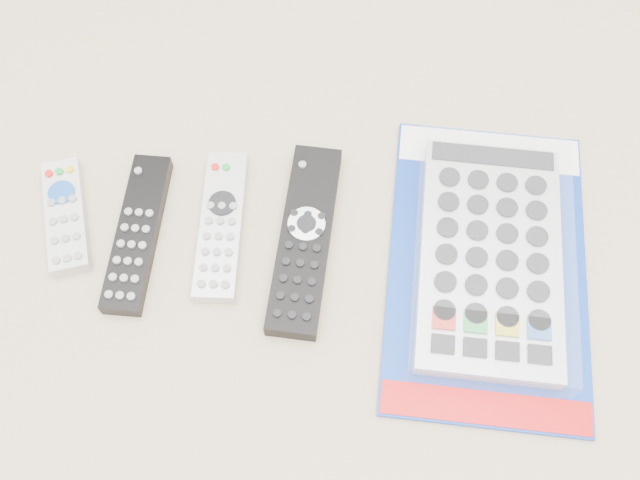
{
  "coord_description": "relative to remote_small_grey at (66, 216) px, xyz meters",
  "views": [
    {
      "loc": [
        0.03,
        -0.37,
        0.72
      ],
      "look_at": [
        0.05,
        -0.02,
        0.01
      ],
      "focal_mm": 40.0,
      "sensor_mm": 36.0,
      "label": 1
    }
  ],
  "objects": [
    {
      "name": "remote_slim_black",
      "position": [
        0.08,
        -0.03,
        -0.0
      ],
      "size": [
        0.07,
        0.2,
        0.02
      ],
      "rotation": [
        0.0,
        0.0,
        -0.15
      ],
      "color": "black",
      "rests_on": "ground"
    },
    {
      "name": "remote_small_grey",
      "position": [
        0.0,
        0.0,
        0.0
      ],
      "size": [
        0.07,
        0.15,
        0.02
      ],
      "rotation": [
        0.0,
        0.0,
        0.18
      ],
      "color": "#B5B5B8",
      "rests_on": "ground"
    },
    {
      "name": "jumbo_remote_packaged",
      "position": [
        0.47,
        -0.08,
        0.01
      ],
      "size": [
        0.27,
        0.39,
        0.05
      ],
      "rotation": [
        0.0,
        0.0,
        -0.17
      ],
      "color": "#0E36A0",
      "rests_on": "ground"
    },
    {
      "name": "remote_large_black",
      "position": [
        0.27,
        -0.05,
        0.0
      ],
      "size": [
        0.1,
        0.24,
        0.03
      ],
      "rotation": [
        0.0,
        0.0,
        -0.19
      ],
      "color": "black",
      "rests_on": "ground"
    },
    {
      "name": "remote_silver_dvd",
      "position": [
        0.18,
        -0.02,
        -0.0
      ],
      "size": [
        0.06,
        0.19,
        0.02
      ],
      "rotation": [
        0.0,
        0.0,
        -0.09
      ],
      "color": "#B8B8BD",
      "rests_on": "ground"
    }
  ]
}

